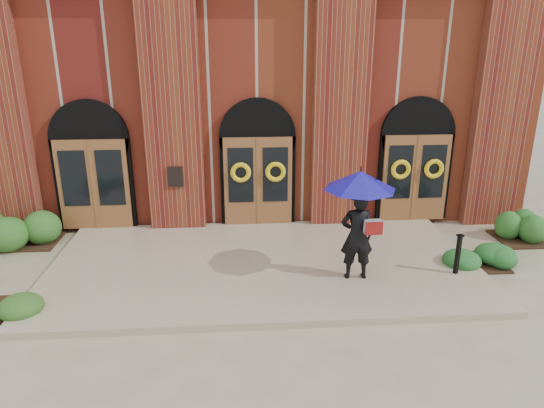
{
  "coord_description": "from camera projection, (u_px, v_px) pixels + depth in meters",
  "views": [
    {
      "loc": [
        -0.57,
        -10.32,
        5.14
      ],
      "look_at": [
        0.27,
        1.0,
        1.3
      ],
      "focal_mm": 32.0,
      "sensor_mm": 36.0,
      "label": 1
    }
  ],
  "objects": [
    {
      "name": "metal_post",
      "position": [
        458.0,
        253.0,
        10.8
      ],
      "size": [
        0.17,
        0.17,
        0.94
      ],
      "rotation": [
        0.0,
        0.0,
        0.41
      ],
      "color": "black",
      "rests_on": "landing"
    },
    {
      "name": "hedge_front_left",
      "position": [
        6.0,
        302.0,
        9.61
      ],
      "size": [
        1.23,
        1.06,
        0.44
      ],
      "primitive_type": "ellipsoid",
      "color": "#294E1B",
      "rests_on": "ground"
    },
    {
      "name": "hedge_front_right",
      "position": [
        474.0,
        255.0,
        11.72
      ],
      "size": [
        1.27,
        1.09,
        0.45
      ],
      "primitive_type": "ellipsoid",
      "color": "#1D521F",
      "rests_on": "ground"
    },
    {
      "name": "ground",
      "position": [
        264.0,
        270.0,
        11.44
      ],
      "size": [
        90.0,
        90.0,
        0.0
      ],
      "primitive_type": "plane",
      "color": "tan",
      "rests_on": "ground"
    },
    {
      "name": "church_building",
      "position": [
        250.0,
        85.0,
        18.61
      ],
      "size": [
        16.2,
        12.53,
        7.0
      ],
      "color": "maroon",
      "rests_on": "ground"
    },
    {
      "name": "man_with_umbrella",
      "position": [
        359.0,
        204.0,
        10.23
      ],
      "size": [
        1.54,
        1.54,
        2.44
      ],
      "rotation": [
        0.0,
        0.0,
        3.14
      ],
      "color": "black",
      "rests_on": "landing"
    },
    {
      "name": "landing",
      "position": [
        263.0,
        264.0,
        11.55
      ],
      "size": [
        10.0,
        5.3,
        0.15
      ],
      "primitive_type": "cube",
      "color": "tan",
      "rests_on": "ground"
    }
  ]
}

